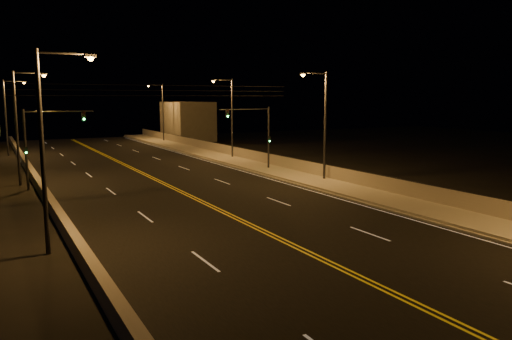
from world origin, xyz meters
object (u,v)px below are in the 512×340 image
streetlight_5 (20,120)px  streetlight_6 (8,112)px  streetlight_2 (230,113)px  streetlight_3 (161,109)px  streetlight_1 (322,119)px  traffic_signal_left (40,139)px  traffic_signal_right (259,131)px  streetlight_4 (48,137)px

streetlight_5 → streetlight_6: 22.65m
streetlight_2 → streetlight_3: 24.56m
streetlight_2 → streetlight_6: bearing=144.0°
streetlight_3 → streetlight_5: same height
streetlight_1 → streetlight_3: size_ratio=1.00×
streetlight_1 → traffic_signal_left: (-20.30, 7.78, -1.35)m
traffic_signal_right → streetlight_3: bearing=87.4°
streetlight_3 → streetlight_4: same height
streetlight_2 → traffic_signal_left: streetlight_2 is taller
streetlight_1 → traffic_signal_right: size_ratio=1.48×
streetlight_1 → streetlight_3: 41.91m
streetlight_1 → streetlight_2: 17.35m
streetlight_2 → streetlight_4: size_ratio=1.00×
streetlight_4 → streetlight_1: bearing=24.1°
streetlight_1 → traffic_signal_right: (-1.53, 7.78, -1.35)m
streetlight_4 → streetlight_6: size_ratio=1.00×
streetlight_5 → streetlight_2: bearing=18.3°
streetlight_4 → traffic_signal_right: bearing=41.1°
streetlight_4 → traffic_signal_right: size_ratio=1.48×
streetlight_6 → streetlight_2: bearing=-36.0°
streetlight_1 → streetlight_4: size_ratio=1.00×
traffic_signal_right → traffic_signal_left: size_ratio=1.00×
streetlight_3 → streetlight_6: (-21.43, -9.02, 0.00)m
streetlight_1 → streetlight_2: bearing=90.0°
streetlight_2 → streetlight_5: size_ratio=1.00×
streetlight_5 → streetlight_6: size_ratio=1.00×
streetlight_2 → traffic_signal_left: 22.49m
streetlight_1 → traffic_signal_right: bearing=101.1°
streetlight_5 → streetlight_6: (0.00, 22.65, 0.00)m
streetlight_2 → streetlight_4: same height
streetlight_2 → streetlight_3: size_ratio=1.00×
traffic_signal_right → traffic_signal_left: bearing=180.0°
streetlight_4 → streetlight_3: bearing=67.4°
streetlight_3 → traffic_signal_left: 39.74m
streetlight_3 → traffic_signal_right: bearing=-92.6°
streetlight_4 → traffic_signal_left: bearing=86.3°
streetlight_6 → traffic_signal_left: size_ratio=1.48×
streetlight_3 → streetlight_1: bearing=-90.0°
traffic_signal_left → streetlight_1: bearing=-21.0°
streetlight_1 → traffic_signal_right: streetlight_1 is taller
streetlight_3 → streetlight_6: bearing=-157.2°
traffic_signal_left → streetlight_6: bearing=92.6°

